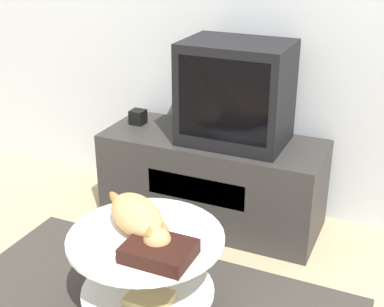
% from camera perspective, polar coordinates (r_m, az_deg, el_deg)
% --- Properties ---
extents(tv_stand, '(1.23, 0.48, 0.51)m').
position_cam_1_polar(tv_stand, '(3.03, 2.16, -2.82)').
color(tv_stand, '#33302D').
rests_on(tv_stand, ground_plane).
extents(tv, '(0.55, 0.40, 0.54)m').
position_cam_1_polar(tv, '(2.81, 4.69, 6.45)').
color(tv, black).
rests_on(tv, tv_stand).
extents(speaker, '(0.08, 0.08, 0.08)m').
position_cam_1_polar(speaker, '(3.14, -5.78, 3.90)').
color(speaker, black).
rests_on(speaker, tv_stand).
extents(coffee_table, '(0.65, 0.65, 0.40)m').
position_cam_1_polar(coffee_table, '(2.29, -4.82, -11.77)').
color(coffee_table, '#B2B2B7').
rests_on(coffee_table, rug).
extents(dvd_box, '(0.26, 0.20, 0.06)m').
position_cam_1_polar(dvd_box, '(2.07, -3.55, -10.34)').
color(dvd_box, black).
rests_on(dvd_box, coffee_table).
extents(cat, '(0.47, 0.37, 0.14)m').
position_cam_1_polar(cat, '(2.21, -5.72, -6.83)').
color(cat, tan).
rests_on(cat, coffee_table).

